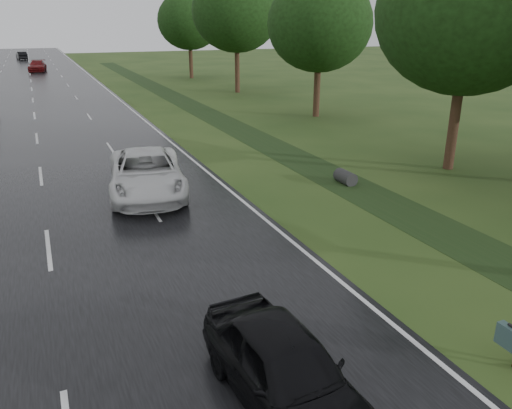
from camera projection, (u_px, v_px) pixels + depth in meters
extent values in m
cube|color=black|center=(32.00, 93.00, 46.37)|extent=(14.00, 180.00, 0.04)
cube|color=silver|center=(107.00, 89.00, 48.89)|extent=(0.12, 180.00, 0.01)
cube|color=silver|center=(32.00, 93.00, 46.36)|extent=(0.12, 180.00, 0.01)
cube|color=black|center=(251.00, 135.00, 29.18)|extent=(2.20, 120.00, 0.01)
cylinder|color=#2D2D2D|center=(345.00, 177.00, 20.50)|extent=(0.56, 1.00, 0.56)
cylinder|color=#3E2919|center=(453.00, 126.00, 21.99)|extent=(0.44, 0.44, 3.84)
ellipsoid|color=black|center=(469.00, 11.00, 20.34)|extent=(7.60, 7.60, 6.84)
cylinder|color=#3E2919|center=(317.00, 91.00, 34.54)|extent=(0.44, 0.44, 3.52)
ellipsoid|color=black|center=(320.00, 24.00, 33.02)|extent=(7.00, 7.00, 6.30)
cylinder|color=#3E2919|center=(237.00, 70.00, 46.32)|extent=(0.44, 0.44, 4.16)
ellipsoid|color=black|center=(236.00, 11.00, 44.57)|extent=(8.00, 8.00, 7.20)
cylinder|color=#3E2919|center=(191.00, 62.00, 58.33)|extent=(0.44, 0.44, 3.68)
ellipsoid|color=black|center=(189.00, 21.00, 56.77)|extent=(7.20, 7.20, 6.48)
cube|color=#3E5A5A|center=(510.00, 338.00, 9.33)|extent=(0.19, 0.54, 0.43)
cube|color=black|center=(512.00, 326.00, 9.24)|extent=(0.05, 0.18, 0.04)
imported|color=white|center=(147.00, 173.00, 18.94)|extent=(3.56, 6.18, 1.62)
imported|color=black|center=(285.00, 369.00, 8.41)|extent=(1.93, 4.27, 1.42)
imported|color=maroon|center=(37.00, 66.00, 65.86)|extent=(2.56, 5.11, 1.43)
imported|color=black|center=(22.00, 56.00, 86.37)|extent=(2.01, 4.31, 1.37)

